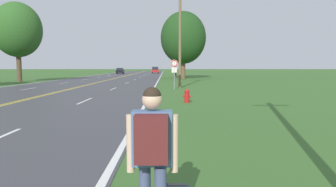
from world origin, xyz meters
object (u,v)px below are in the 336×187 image
object	(u,v)px
tree_right_cluster	(183,38)
car_black_sedan_approaching	(120,71)
tree_behind_sign	(17,30)
car_red_van_mid_near	(155,70)
hitchhiker_person	(152,147)
traffic_sign	(174,67)
fire_hydrant	(187,96)

from	to	relation	value
tree_right_cluster	car_black_sedan_approaching	distance (m)	33.39
tree_behind_sign	car_red_van_mid_near	size ratio (longest dim) A/B	2.16
hitchhiker_person	car_black_sedan_approaching	size ratio (longest dim) A/B	0.40
car_black_sedan_approaching	tree_behind_sign	bearing A→B (deg)	167.84
traffic_sign	tree_behind_sign	bearing A→B (deg)	146.36
fire_hydrant	tree_behind_sign	xyz separation A→B (m)	(-19.49, 21.66, 6.05)
tree_behind_sign	tree_right_cluster	xyz separation A→B (m)	(21.09, 10.16, -0.00)
hitchhiker_person	fire_hydrant	bearing A→B (deg)	-5.03
tree_right_cluster	traffic_sign	bearing A→B (deg)	-95.08
fire_hydrant	traffic_sign	distance (m)	9.11
tree_right_cluster	car_red_van_mid_near	world-z (taller)	tree_right_cluster
traffic_sign	car_black_sedan_approaching	distance (m)	53.85
car_black_sedan_approaching	hitchhiker_person	bearing A→B (deg)	-173.84
hitchhiker_person	tree_right_cluster	size ratio (longest dim) A/B	0.16
fire_hydrant	car_red_van_mid_near	world-z (taller)	car_red_van_mid_near
tree_right_cluster	car_black_sedan_approaching	bearing A→B (deg)	116.24
tree_behind_sign	tree_right_cluster	size ratio (longest dim) A/B	0.93
fire_hydrant	car_red_van_mid_near	size ratio (longest dim) A/B	0.16
car_black_sedan_approaching	tree_right_cluster	bearing A→B (deg)	-156.57
car_black_sedan_approaching	car_red_van_mid_near	bearing A→B (deg)	-53.11
fire_hydrant	car_black_sedan_approaching	size ratio (longest dim) A/B	0.17
fire_hydrant	traffic_sign	size ratio (longest dim) A/B	0.29
traffic_sign	tree_behind_sign	distance (m)	23.34
car_black_sedan_approaching	car_red_van_mid_near	distance (m)	11.43
hitchhiker_person	car_red_van_mid_near	bearing A→B (deg)	2.74
hitchhiker_person	tree_right_cluster	distance (m)	44.91
car_red_van_mid_near	fire_hydrant	bearing A→B (deg)	1.98
hitchhiker_person	car_black_sedan_approaching	distance (m)	74.93
tree_right_cluster	car_red_van_mid_near	distance (m)	37.66
hitchhiker_person	tree_behind_sign	xyz separation A→B (m)	(-18.22, 34.33, 5.36)
hitchhiker_person	car_red_van_mid_near	size ratio (longest dim) A/B	0.38
fire_hydrant	tree_behind_sign	world-z (taller)	tree_behind_sign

